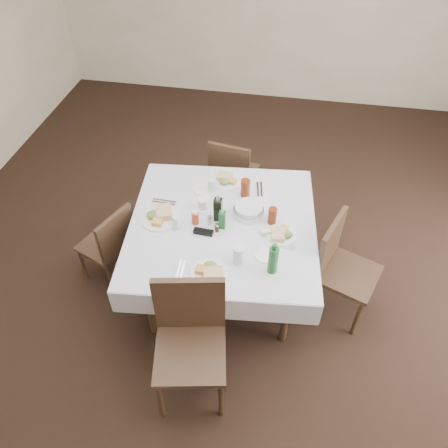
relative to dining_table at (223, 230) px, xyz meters
name	(u,v)px	position (x,y,z in m)	size (l,w,h in m)	color
ground_plane	(235,282)	(0.11, 0.03, -0.69)	(7.00, 7.00, 0.00)	black
room_shell	(239,115)	(0.11, 0.03, 1.02)	(6.04, 7.04, 2.80)	#C1AF90
dining_table	(223,230)	(0.00, 0.00, 0.00)	(1.60, 1.60, 0.76)	#321D14
chair_north	(232,172)	(-0.09, 1.00, -0.20)	(0.47, 0.47, 0.86)	#321D14
chair_south	(190,334)	(-0.06, -0.90, -0.12)	(0.56, 0.56, 1.00)	#321D14
chair_east	(340,263)	(0.95, -0.04, -0.16)	(0.57, 0.57, 0.92)	#321D14
chair_west	(111,243)	(-0.94, -0.10, -0.22)	(0.51, 0.51, 0.82)	#321D14
meal_north	(226,180)	(-0.06, 0.51, 0.09)	(0.25, 0.25, 0.05)	white
meal_south	(210,272)	(0.00, -0.51, 0.10)	(0.26, 0.26, 0.06)	white
meal_east	(281,234)	(0.47, -0.06, 0.09)	(0.24, 0.24, 0.05)	white
meal_west	(160,216)	(-0.50, -0.04, 0.10)	(0.30, 0.30, 0.07)	white
side_plate_a	(203,189)	(-0.24, 0.37, 0.08)	(0.17, 0.17, 0.01)	white
side_plate_b	(265,255)	(0.36, -0.28, 0.08)	(0.15, 0.15, 0.01)	white
water_n	(212,185)	(-0.16, 0.37, 0.13)	(0.07, 0.07, 0.12)	silver
water_s	(238,255)	(0.18, -0.37, 0.15)	(0.08, 0.08, 0.14)	silver
water_e	(272,214)	(0.37, 0.12, 0.13)	(0.06, 0.06, 0.11)	silver
water_w	(177,222)	(-0.34, -0.11, 0.13)	(0.07, 0.07, 0.12)	silver
iced_tea_a	(245,188)	(0.13, 0.36, 0.15)	(0.08, 0.08, 0.16)	maroon
iced_tea_b	(272,216)	(0.38, 0.08, 0.14)	(0.07, 0.07, 0.14)	maroon
bread_basket	(249,210)	(0.19, 0.14, 0.11)	(0.25, 0.25, 0.08)	silver
oil_cruet_dark	(218,209)	(-0.04, 0.04, 0.18)	(0.06, 0.06, 0.26)	black
oil_cruet_green	(222,219)	(0.01, -0.04, 0.16)	(0.05, 0.05, 0.20)	#165B21
ketchup_bottle	(195,218)	(-0.21, -0.03, 0.13)	(0.06, 0.06, 0.12)	#B5351C
salt_shaker	(210,220)	(-0.10, -0.02, 0.11)	(0.03, 0.03, 0.08)	white
pepper_shaker	(217,228)	(-0.03, -0.09, 0.11)	(0.03, 0.03, 0.07)	#3E2318
coffee_mug	(204,204)	(-0.18, 0.14, 0.12)	(0.14, 0.14, 0.10)	white
sunglasses	(203,232)	(-0.12, -0.14, 0.09)	(0.16, 0.06, 0.03)	black
green_bottle	(273,260)	(0.43, -0.41, 0.19)	(0.07, 0.07, 0.27)	#165B21
sugar_caddy	(266,232)	(0.35, -0.06, 0.09)	(0.09, 0.07, 0.04)	white
cutlery_n	(260,189)	(0.24, 0.46, 0.08)	(0.08, 0.20, 0.01)	silver
cutlery_s	(181,270)	(-0.21, -0.52, 0.08)	(0.05, 0.18, 0.01)	silver
cutlery_e	(284,246)	(0.50, -0.16, 0.08)	(0.18, 0.07, 0.01)	silver
cutlery_w	(164,202)	(-0.52, 0.16, 0.08)	(0.20, 0.06, 0.01)	silver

